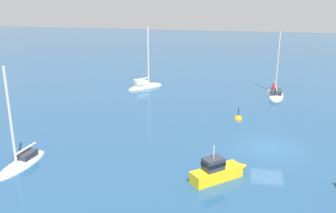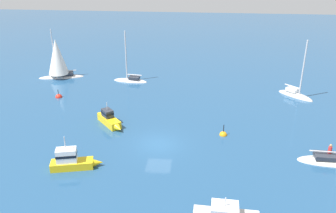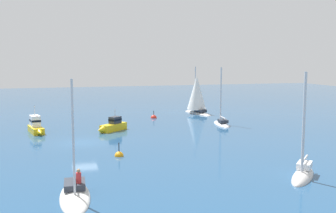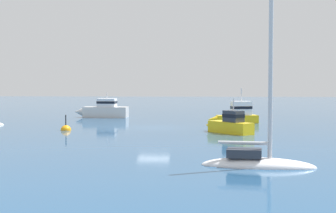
{
  "view_description": "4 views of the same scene",
  "coord_description": "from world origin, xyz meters",
  "px_view_note": "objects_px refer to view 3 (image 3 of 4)",
  "views": [
    {
      "loc": [
        -28.47,
        2.75,
        12.25
      ],
      "look_at": [
        0.99,
        8.29,
        2.64
      ],
      "focal_mm": 40.74,
      "sensor_mm": 36.0,
      "label": 1
    },
    {
      "loc": [
        3.97,
        -30.0,
        17.4
      ],
      "look_at": [
        0.51,
        4.25,
        2.17
      ],
      "focal_mm": 38.0,
      "sensor_mm": 36.0,
      "label": 2
    },
    {
      "loc": [
        39.56,
        -2.56,
        8.32
      ],
      "look_at": [
        -4.35,
        9.93,
        2.81
      ],
      "focal_mm": 42.35,
      "sensor_mm": 36.0,
      "label": 3
    },
    {
      "loc": [
        -3.87,
        39.08,
        3.69
      ],
      "look_at": [
        -1.36,
        2.9,
        1.84
      ],
      "focal_mm": 53.13,
      "sensor_mm": 36.0,
      "label": 4
    }
  ],
  "objects_px": {
    "yacht": "(197,96)",
    "mooring_buoy": "(154,118)",
    "yacht_1": "(303,175)",
    "channel_buoy": "(119,156)",
    "powerboat": "(36,126)",
    "sailboat": "(75,196)",
    "sailboat_1": "(222,123)",
    "powerboat_1": "(112,126)"
  },
  "relations": [
    {
      "from": "sailboat_1",
      "to": "channel_buoy",
      "type": "height_order",
      "value": "sailboat_1"
    },
    {
      "from": "powerboat",
      "to": "yacht",
      "type": "bearing_deg",
      "value": 100.12
    },
    {
      "from": "yacht",
      "to": "powerboat",
      "type": "height_order",
      "value": "yacht"
    },
    {
      "from": "yacht_1",
      "to": "mooring_buoy",
      "type": "relative_size",
      "value": 5.45
    },
    {
      "from": "sailboat",
      "to": "mooring_buoy",
      "type": "bearing_deg",
      "value": 160.1
    },
    {
      "from": "channel_buoy",
      "to": "powerboat_1",
      "type": "bearing_deg",
      "value": 174.67
    },
    {
      "from": "powerboat",
      "to": "channel_buoy",
      "type": "height_order",
      "value": "powerboat"
    },
    {
      "from": "powerboat",
      "to": "sailboat_1",
      "type": "distance_m",
      "value": 22.41
    },
    {
      "from": "yacht_1",
      "to": "mooring_buoy",
      "type": "xyz_separation_m",
      "value": [
        -30.35,
        -3.37,
        -0.2
      ]
    },
    {
      "from": "powerboat_1",
      "to": "channel_buoy",
      "type": "distance_m",
      "value": 12.19
    },
    {
      "from": "yacht",
      "to": "powerboat",
      "type": "xyz_separation_m",
      "value": [
        10.11,
        -22.97,
        -1.97
      ]
    },
    {
      "from": "powerboat_1",
      "to": "channel_buoy",
      "type": "bearing_deg",
      "value": 43.65
    },
    {
      "from": "powerboat",
      "to": "powerboat_1",
      "type": "bearing_deg",
      "value": 68.54
    },
    {
      "from": "channel_buoy",
      "to": "mooring_buoy",
      "type": "distance_m",
      "value": 22.2
    },
    {
      "from": "powerboat",
      "to": "channel_buoy",
      "type": "relative_size",
      "value": 2.91
    },
    {
      "from": "sailboat",
      "to": "channel_buoy",
      "type": "height_order",
      "value": "sailboat"
    },
    {
      "from": "mooring_buoy",
      "to": "powerboat_1",
      "type": "bearing_deg",
      "value": -39.48
    },
    {
      "from": "powerboat_1",
      "to": "sailboat_1",
      "type": "height_order",
      "value": "sailboat_1"
    },
    {
      "from": "sailboat",
      "to": "powerboat",
      "type": "relative_size",
      "value": 1.68
    },
    {
      "from": "sailboat",
      "to": "sailboat_1",
      "type": "bearing_deg",
      "value": 141.34
    },
    {
      "from": "yacht",
      "to": "yacht_1",
      "type": "height_order",
      "value": "yacht_1"
    },
    {
      "from": "powerboat_1",
      "to": "mooring_buoy",
      "type": "relative_size",
      "value": 2.71
    },
    {
      "from": "yacht",
      "to": "sailboat_1",
      "type": "height_order",
      "value": "sailboat_1"
    },
    {
      "from": "yacht_1",
      "to": "sailboat_1",
      "type": "distance_m",
      "value": 22.59
    },
    {
      "from": "channel_buoy",
      "to": "yacht_1",
      "type": "bearing_deg",
      "value": 49.92
    },
    {
      "from": "powerboat",
      "to": "mooring_buoy",
      "type": "xyz_separation_m",
      "value": [
        -7.36,
        15.51,
        -0.76
      ]
    },
    {
      "from": "yacht",
      "to": "mooring_buoy",
      "type": "relative_size",
      "value": 5.12
    },
    {
      "from": "yacht",
      "to": "mooring_buoy",
      "type": "distance_m",
      "value": 8.4
    },
    {
      "from": "sailboat_1",
      "to": "sailboat",
      "type": "bearing_deg",
      "value": 146.19
    },
    {
      "from": "yacht",
      "to": "yacht_1",
      "type": "distance_m",
      "value": 33.44
    },
    {
      "from": "yacht_1",
      "to": "channel_buoy",
      "type": "relative_size",
      "value": 5.13
    },
    {
      "from": "mooring_buoy",
      "to": "sailboat",
      "type": "bearing_deg",
      "value": -22.23
    },
    {
      "from": "sailboat_1",
      "to": "mooring_buoy",
      "type": "xyz_separation_m",
      "value": [
        -8.03,
        -6.89,
        -0.2
      ]
    },
    {
      "from": "yacht",
      "to": "sailboat_1",
      "type": "relative_size",
      "value": 0.98
    },
    {
      "from": "yacht_1",
      "to": "powerboat",
      "type": "xyz_separation_m",
      "value": [
        -22.98,
        -18.88,
        0.56
      ]
    },
    {
      "from": "powerboat",
      "to": "channel_buoy",
      "type": "bearing_deg",
      "value": 15.33
    },
    {
      "from": "mooring_buoy",
      "to": "yacht",
      "type": "bearing_deg",
      "value": 110.21
    },
    {
      "from": "powerboat_1",
      "to": "mooring_buoy",
      "type": "distance_m",
      "value": 11.07
    },
    {
      "from": "sailboat",
      "to": "powerboat",
      "type": "xyz_separation_m",
      "value": [
        -22.75,
        -3.2,
        0.65
      ]
    },
    {
      "from": "yacht_1",
      "to": "channel_buoy",
      "type": "height_order",
      "value": "yacht_1"
    },
    {
      "from": "powerboat",
      "to": "sailboat_1",
      "type": "bearing_deg",
      "value": 74.67
    },
    {
      "from": "yacht",
      "to": "channel_buoy",
      "type": "xyz_separation_m",
      "value": [
        23.4,
        -15.62,
        -2.73
      ]
    }
  ]
}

